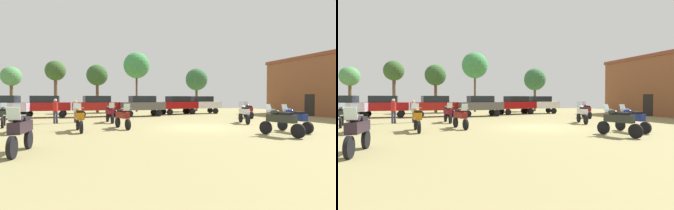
# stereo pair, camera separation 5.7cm
# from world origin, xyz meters

# --- Properties ---
(ground_plane) EXTENTS (44.00, 52.00, 0.02)m
(ground_plane) POSITION_xyz_m (0.00, 0.00, 0.01)
(ground_plane) COLOR #8D8354
(motorcycle_1) EXTENTS (0.76, 2.05, 1.47)m
(motorcycle_1) POSITION_xyz_m (7.41, 5.16, 0.74)
(motorcycle_1) COLOR black
(motorcycle_1) RESTS_ON ground
(motorcycle_2) EXTENTS (0.62, 2.27, 1.51)m
(motorcycle_2) POSITION_xyz_m (-8.63, -4.77, 0.76)
(motorcycle_2) COLOR black
(motorcycle_2) RESTS_ON ground
(motorcycle_3) EXTENTS (0.62, 2.30, 1.49)m
(motorcycle_3) POSITION_xyz_m (-6.83, 0.41, 0.75)
(motorcycle_3) COLOR black
(motorcycle_3) RESTS_ON ground
(motorcycle_4) EXTENTS (0.62, 2.13, 1.47)m
(motorcycle_4) POSITION_xyz_m (-9.94, 0.93, 0.74)
(motorcycle_4) COLOR black
(motorcycle_4) RESTS_ON ground
(motorcycle_5) EXTENTS (0.62, 2.16, 1.46)m
(motorcycle_5) POSITION_xyz_m (-4.70, 4.94, 0.74)
(motorcycle_5) COLOR black
(motorcycle_5) RESTS_ON ground
(motorcycle_6) EXTENTS (0.70, 2.28, 1.48)m
(motorcycle_6) POSITION_xyz_m (-11.26, 4.37, 0.75)
(motorcycle_6) COLOR black
(motorcycle_6) RESTS_ON ground
(motorcycle_8) EXTENTS (0.62, 2.15, 1.44)m
(motorcycle_8) POSITION_xyz_m (3.78, -3.55, 0.73)
(motorcycle_8) COLOR black
(motorcycle_8) RESTS_ON ground
(motorcycle_9) EXTENTS (0.74, 2.14, 1.45)m
(motorcycle_9) POSITION_xyz_m (-4.43, 0.93, 0.73)
(motorcycle_9) COLOR black
(motorcycle_9) RESTS_ON ground
(motorcycle_10) EXTENTS (0.80, 2.22, 1.48)m
(motorcycle_10) POSITION_xyz_m (2.02, -4.49, 0.75)
(motorcycle_10) COLOR black
(motorcycle_10) RESTS_ON ground
(motorcycle_11) EXTENTS (0.87, 2.18, 1.50)m
(motorcycle_11) POSITION_xyz_m (4.20, 1.33, 0.76)
(motorcycle_11) COLOR black
(motorcycle_11) RESTS_ON ground
(car_1) EXTENTS (4.38, 2.00, 2.00)m
(car_1) POSITION_xyz_m (6.67, 12.87, 1.19)
(car_1) COLOR black
(car_1) RESTS_ON ground
(car_2) EXTENTS (4.56, 2.56, 2.00)m
(car_2) POSITION_xyz_m (3.58, 12.43, 1.19)
(car_2) COLOR black
(car_2) RESTS_ON ground
(car_3) EXTENTS (4.31, 1.82, 2.00)m
(car_3) POSITION_xyz_m (-9.68, 11.97, 1.19)
(car_3) COLOR black
(car_3) RESTS_ON ground
(car_4) EXTENTS (4.41, 2.08, 2.00)m
(car_4) POSITION_xyz_m (-0.90, 10.67, 1.19)
(car_4) COLOR black
(car_4) RESTS_ON ground
(car_5) EXTENTS (4.50, 2.34, 2.00)m
(car_5) POSITION_xyz_m (-5.17, 11.47, 1.19)
(car_5) COLOR black
(car_5) RESTS_ON ground
(car_6) EXTENTS (4.51, 2.39, 2.00)m
(car_6) POSITION_xyz_m (-12.94, 11.28, 1.19)
(car_6) COLOR black
(car_6) RESTS_ON ground
(person_1) EXTENTS (0.44, 0.44, 1.74)m
(person_1) POSITION_xyz_m (-8.38, 5.68, 1.03)
(person_1) COLOR #31334D
(person_1) RESTS_ON ground
(person_2) EXTENTS (0.44, 0.44, 1.64)m
(person_2) POSITION_xyz_m (-7.06, 5.90, 0.97)
(person_2) COLOR #2E2744
(person_2) RESTS_ON ground
(tree_1) EXTENTS (2.56, 2.56, 5.88)m
(tree_1) POSITION_xyz_m (-4.61, 18.56, 4.55)
(tree_1) COLOR brown
(tree_1) RESTS_ON ground
(tree_2) EXTENTS (3.40, 3.40, 7.79)m
(tree_2) POSITION_xyz_m (0.44, 19.28, 6.08)
(tree_2) COLOR brown
(tree_2) RESTS_ON ground
(tree_4) EXTENTS (2.41, 2.41, 6.33)m
(tree_4) POSITION_xyz_m (-9.39, 19.93, 5.00)
(tree_4) COLOR brown
(tree_4) RESTS_ON ground
(tree_5) EXTENTS (2.21, 2.21, 5.41)m
(tree_5) POSITION_xyz_m (-14.07, 19.85, 4.23)
(tree_5) COLOR brown
(tree_5) RESTS_ON ground
(tree_6) EXTENTS (3.04, 3.04, 5.90)m
(tree_6) POSITION_xyz_m (8.64, 18.27, 4.36)
(tree_6) COLOR brown
(tree_6) RESTS_ON ground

